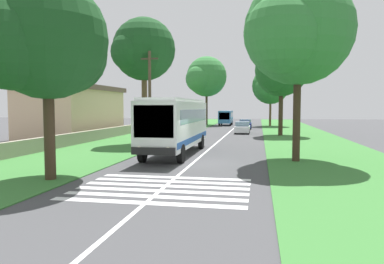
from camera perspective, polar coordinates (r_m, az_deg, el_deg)
ground at (r=21.17m, az=0.16°, el=-4.82°), size 160.00×160.00×0.00m
grass_verge_left at (r=37.67m, az=-8.09°, el=-0.98°), size 120.00×8.00×0.04m
grass_verge_right at (r=36.02m, az=17.50°, el=-1.35°), size 120.00×8.00×0.04m
centre_line at (r=35.93m, az=4.41°, el=-1.22°), size 110.00×0.16×0.01m
coach_bus at (r=24.88m, az=-2.43°, el=1.45°), size 11.16×2.62×3.73m
zebra_crossing at (r=14.71m, az=-4.56°, el=-8.72°), size 4.95×6.80×0.01m
trailing_car_0 at (r=45.05m, az=7.85°, el=0.64°), size 4.30×1.78×1.43m
trailing_car_1 at (r=54.28m, az=8.31°, el=1.19°), size 4.30×1.78×1.43m
trailing_minibus_0 at (r=64.59m, az=5.29°, el=2.42°), size 6.00×2.14×2.53m
roadside_tree_left_0 at (r=32.66m, az=-7.63°, el=12.36°), size 6.18×5.40×10.84m
roadside_tree_left_1 at (r=65.45m, az=2.14°, el=8.42°), size 8.67×7.06×12.05m
roadside_tree_left_2 at (r=17.51m, az=-21.95°, el=12.66°), size 6.68×5.28×8.72m
roadside_tree_right_0 at (r=42.42m, az=13.51°, el=9.06°), size 7.31×5.82×10.16m
roadside_tree_right_1 at (r=62.47m, az=12.03°, el=6.89°), size 7.14×6.06×9.70m
roadside_tree_right_2 at (r=22.79m, az=15.73°, el=14.37°), size 7.90×6.27×10.71m
utility_pole at (r=29.38m, az=-6.59°, el=5.36°), size 0.24×1.40×7.57m
roadside_wall at (r=43.47m, az=-10.26°, el=0.34°), size 70.00×0.40×1.01m
roadside_building at (r=42.30m, az=-17.87°, el=3.17°), size 13.64×7.05×5.53m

